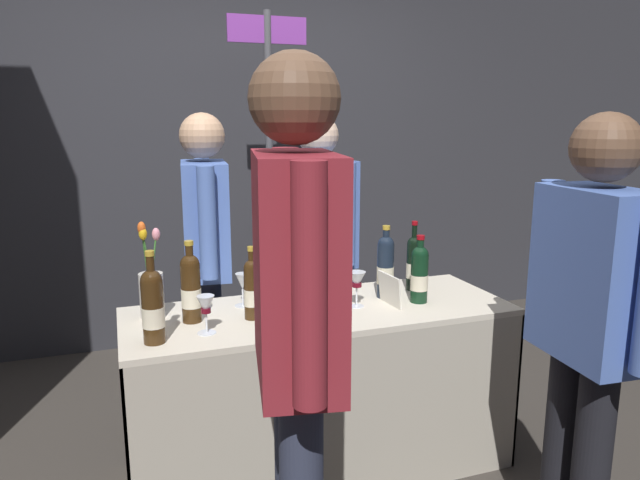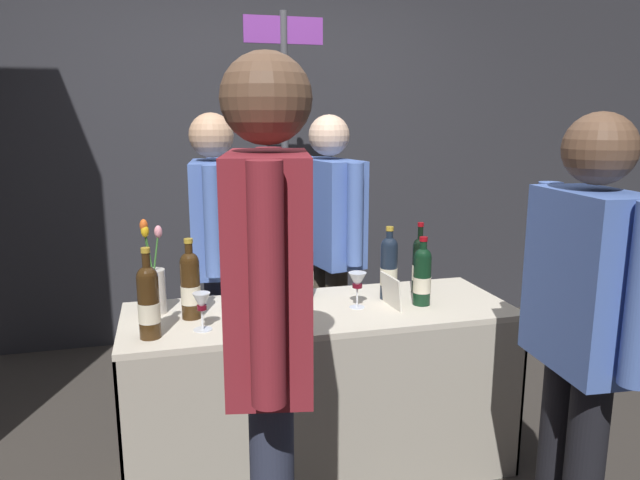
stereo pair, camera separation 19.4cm
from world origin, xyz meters
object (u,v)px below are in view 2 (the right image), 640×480
object	(u,v)px
flower_vase	(153,286)
booth_signpost	(285,163)
tasting_table	(320,361)
wine_glass_near_vendor	(357,282)
wine_glass_near_taster	(244,281)
display_bottle_0	(149,301)
featured_wine_bottle	(250,287)
taster_foreground_right	(270,310)
vendor_presenter	(215,243)
wine_glass_mid	(202,304)

from	to	relation	value
flower_vase	booth_signpost	xyz separation A→B (m)	(0.77, 1.03, 0.41)
tasting_table	flower_vase	distance (m)	0.78
wine_glass_near_vendor	booth_signpost	size ratio (longest dim) A/B	0.07
wine_glass_near_taster	wine_glass_near_vendor	bearing A→B (deg)	-20.44
display_bottle_0	flower_vase	distance (m)	0.29
featured_wine_bottle	taster_foreground_right	size ratio (longest dim) A/B	0.18
wine_glass_near_taster	vendor_presenter	size ratio (longest dim) A/B	0.09
featured_wine_bottle	display_bottle_0	xyz separation A→B (m)	(-0.39, -0.14, 0.01)
featured_wine_bottle	tasting_table	bearing A→B (deg)	4.93
featured_wine_bottle	booth_signpost	size ratio (longest dim) A/B	0.14
wine_glass_mid	booth_signpost	world-z (taller)	booth_signpost
display_bottle_0	vendor_presenter	size ratio (longest dim) A/B	0.22
wine_glass_near_vendor	wine_glass_near_taster	size ratio (longest dim) A/B	1.06
flower_vase	taster_foreground_right	world-z (taller)	taster_foreground_right
display_bottle_0	wine_glass_near_taster	world-z (taller)	display_bottle_0
flower_vase	taster_foreground_right	size ratio (longest dim) A/B	0.23
flower_vase	vendor_presenter	size ratio (longest dim) A/B	0.26
display_bottle_0	flower_vase	world-z (taller)	flower_vase
flower_vase	vendor_presenter	distance (m)	0.55
tasting_table	display_bottle_0	xyz separation A→B (m)	(-0.69, -0.16, 0.38)
wine_glass_near_vendor	flower_vase	world-z (taller)	flower_vase
display_bottle_0	taster_foreground_right	world-z (taller)	taster_foreground_right
wine_glass_mid	taster_foreground_right	distance (m)	0.73
wine_glass_near_vendor	vendor_presenter	xyz separation A→B (m)	(-0.54, 0.61, 0.08)
wine_glass_near_vendor	flower_vase	xyz separation A→B (m)	(-0.84, 0.15, 0.00)
flower_vase	wine_glass_near_vendor	bearing A→B (deg)	-9.93
taster_foreground_right	booth_signpost	xyz separation A→B (m)	(0.45, 1.97, 0.24)
display_bottle_0	wine_glass_near_taster	xyz separation A→B (m)	(0.39, 0.31, -0.04)
booth_signpost	display_bottle_0	bearing A→B (deg)	-120.77
tasting_table	wine_glass_near_taster	bearing A→B (deg)	154.37
wine_glass_near_taster	booth_signpost	distance (m)	1.16
tasting_table	wine_glass_mid	distance (m)	0.62
featured_wine_bottle	vendor_presenter	size ratio (longest dim) A/B	0.19
featured_wine_bottle	wine_glass_mid	bearing A→B (deg)	-152.08
featured_wine_bottle	flower_vase	xyz separation A→B (m)	(-0.38, 0.15, -0.01)
tasting_table	flower_vase	size ratio (longest dim) A/B	4.10
featured_wine_bottle	wine_glass_near_vendor	size ratio (longest dim) A/B	1.93
wine_glass_mid	featured_wine_bottle	bearing A→B (deg)	27.92
wine_glass_near_vendor	wine_glass_mid	distance (m)	0.67
tasting_table	display_bottle_0	distance (m)	0.81
featured_wine_bottle	taster_foreground_right	distance (m)	0.81
tasting_table	featured_wine_bottle	distance (m)	0.47
tasting_table	booth_signpost	size ratio (longest dim) A/B	0.77
featured_wine_bottle	wine_glass_near_taster	distance (m)	0.17
wine_glass_mid	vendor_presenter	bearing A→B (deg)	80.81
wine_glass_near_taster	display_bottle_0	bearing A→B (deg)	-141.69
display_bottle_0	taster_foreground_right	size ratio (longest dim) A/B	0.20
tasting_table	wine_glass_near_taster	xyz separation A→B (m)	(-0.30, 0.15, 0.34)
wine_glass_mid	booth_signpost	xyz separation A→B (m)	(0.59, 1.28, 0.43)
tasting_table	flower_vase	world-z (taller)	flower_vase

